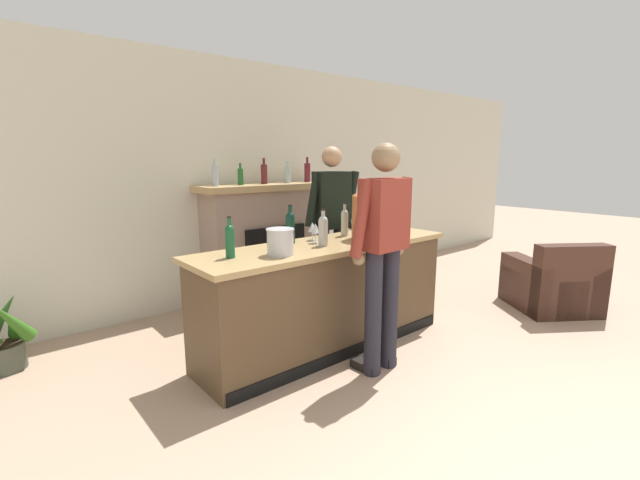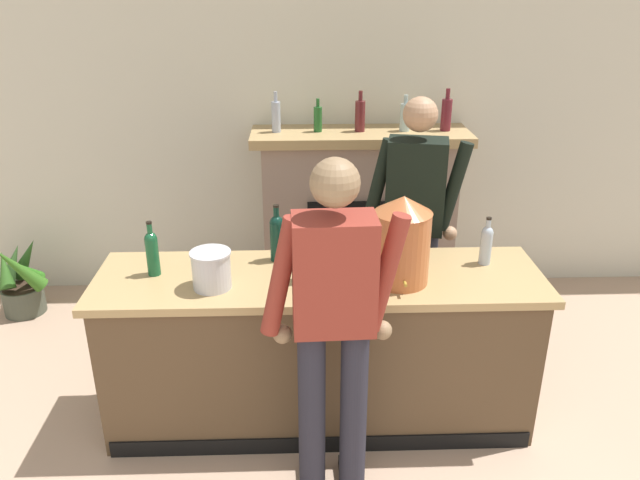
% 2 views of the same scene
% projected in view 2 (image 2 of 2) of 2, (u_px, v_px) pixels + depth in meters
% --- Properties ---
extents(wall_back_panel, '(12.00, 0.07, 2.75)m').
position_uv_depth(wall_back_panel, '(333.00, 121.00, 4.83)').
color(wall_back_panel, beige).
rests_on(wall_back_panel, ground_plane).
extents(bar_counter, '(2.43, 0.68, 0.94)m').
position_uv_depth(bar_counter, '(320.00, 349.00, 3.55)').
color(bar_counter, brown).
rests_on(bar_counter, ground_plane).
extents(fireplace_stone, '(1.61, 0.52, 1.67)m').
position_uv_depth(fireplace_stone, '(358.00, 215.00, 4.87)').
color(fireplace_stone, gray).
rests_on(fireplace_stone, ground_plane).
extents(potted_plant_corner, '(0.45, 0.47, 0.66)m').
position_uv_depth(potted_plant_corner, '(21.00, 281.00, 4.76)').
color(potted_plant_corner, '#494D3F').
rests_on(potted_plant_corner, ground_plane).
extents(person_customer, '(0.66, 0.31, 1.77)m').
position_uv_depth(person_customer, '(333.00, 327.00, 2.80)').
color(person_customer, '#24242F').
rests_on(person_customer, ground_plane).
extents(person_bartender, '(0.65, 0.36, 1.78)m').
position_uv_depth(person_bartender, '(413.00, 222.00, 3.95)').
color(person_bartender, '#303545').
rests_on(person_bartender, ground_plane).
extents(copper_dispenser, '(0.30, 0.34, 0.48)m').
position_uv_depth(copper_dispenser, '(402.00, 240.00, 3.21)').
color(copper_dispenser, '#B76235').
rests_on(copper_dispenser, bar_counter).
extents(ice_bucket_steel, '(0.21, 0.21, 0.20)m').
position_uv_depth(ice_bucket_steel, '(211.00, 270.00, 3.20)').
color(ice_bucket_steel, silver).
rests_on(ice_bucket_steel, bar_counter).
extents(wine_bottle_rose_blush, '(0.07, 0.07, 0.28)m').
position_uv_depth(wine_bottle_rose_blush, '(486.00, 243.00, 3.45)').
color(wine_bottle_rose_blush, '#A0B0C0').
rests_on(wine_bottle_rose_blush, bar_counter).
extents(wine_bottle_chardonnay_pale, '(0.07, 0.07, 0.31)m').
position_uv_depth(wine_bottle_chardonnay_pale, '(384.00, 239.00, 3.47)').
color(wine_bottle_chardonnay_pale, '#B1B8AB').
rests_on(wine_bottle_chardonnay_pale, bar_counter).
extents(wine_bottle_burgundy_dark, '(0.08, 0.08, 0.33)m').
position_uv_depth(wine_bottle_burgundy_dark, '(277.00, 236.00, 3.49)').
color(wine_bottle_burgundy_dark, '#0D2F25').
rests_on(wine_bottle_burgundy_dark, bar_counter).
extents(wine_bottle_port_short, '(0.08, 0.08, 0.31)m').
position_uv_depth(wine_bottle_port_short, '(302.00, 257.00, 3.25)').
color(wine_bottle_port_short, '#AEB2B1').
rests_on(wine_bottle_port_short, bar_counter).
extents(wine_bottle_merlot_tall, '(0.07, 0.07, 0.31)m').
position_uv_depth(wine_bottle_merlot_tall, '(152.00, 251.00, 3.32)').
color(wine_bottle_merlot_tall, '#16512D').
rests_on(wine_bottle_merlot_tall, bar_counter).
extents(wine_glass_front_left, '(0.07, 0.07, 0.17)m').
position_uv_depth(wine_glass_front_left, '(306.00, 250.00, 3.37)').
color(wine_glass_front_left, silver).
rests_on(wine_glass_front_left, bar_counter).
extents(wine_glass_by_dispenser, '(0.08, 0.08, 0.16)m').
position_uv_depth(wine_glass_by_dispenser, '(316.00, 242.00, 3.48)').
color(wine_glass_by_dispenser, silver).
rests_on(wine_glass_by_dispenser, bar_counter).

